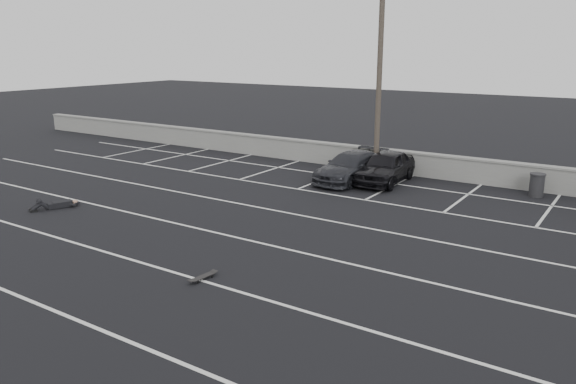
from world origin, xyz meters
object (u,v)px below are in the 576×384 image
Objects in this scene: skateboard at (203,277)px; trash_bin at (537,185)px; car_left at (385,167)px; utility_pole at (379,73)px; car_right at (351,167)px; person at (62,201)px.

trash_bin is at bearing 73.29° from skateboard.
car_left is 4.10m from utility_pole.
utility_pole is 7.87m from trash_bin.
car_right is 1.88× the size of person.
car_left is 12.78m from person.
person is at bearing -122.46° from car_right.
skateboard is (1.42, -13.13, -4.40)m from utility_pole.
car_left is at bearing 73.17° from person.
car_right is at bearing 76.57° from person.
person reaches higher than skateboard.
utility_pole is (0.35, 1.76, 3.86)m from car_right.
car_left reaches higher than person.
trash_bin is (6.77, -0.12, -4.01)m from utility_pole.
car_left is at bearing -50.49° from utility_pole.
car_right is 4.25m from utility_pole.
utility_pole is at bearing 82.28° from car_right.
trash_bin is at bearing 7.59° from car_left.
utility_pole is at bearing 101.82° from skateboard.
utility_pole reaches higher than trash_bin.
person is (-6.78, -9.29, -0.40)m from car_right.
car_left is 11.95m from skateboard.
utility_pole is at bearing 178.99° from trash_bin.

